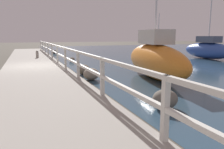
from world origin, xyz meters
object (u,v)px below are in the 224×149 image
at_px(sailboat_teal, 158,46).
at_px(sailboat_orange, 154,59).
at_px(mooring_bollard, 37,54).
at_px(sailboat_blue, 208,49).

distance_m(sailboat_teal, sailboat_orange, 18.91).
distance_m(mooring_bollard, sailboat_orange, 10.44).
distance_m(sailboat_blue, sailboat_teal, 9.87).
bearing_deg(sailboat_blue, mooring_bollard, 165.97).
distance_m(mooring_bollard, sailboat_blue, 14.23).
relative_size(sailboat_teal, sailboat_orange, 0.78).
height_order(mooring_bollard, sailboat_orange, sailboat_orange).
bearing_deg(mooring_bollard, sailboat_blue, -14.04).
height_order(mooring_bollard, sailboat_teal, sailboat_teal).
height_order(sailboat_blue, sailboat_teal, sailboat_blue).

